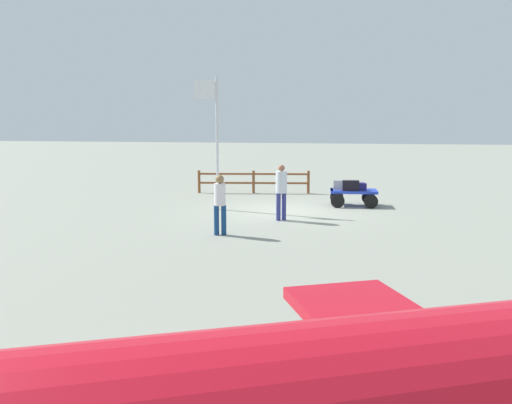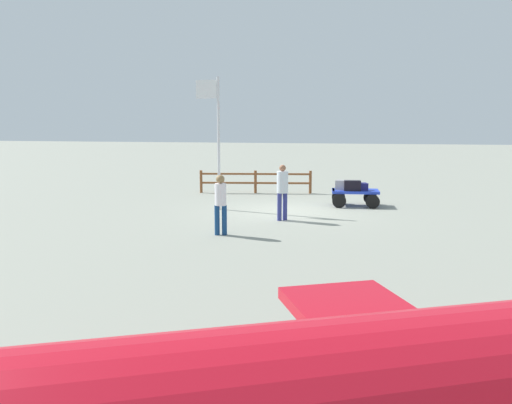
{
  "view_description": "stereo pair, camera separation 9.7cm",
  "coord_description": "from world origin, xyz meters",
  "px_view_note": "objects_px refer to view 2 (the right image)",
  "views": [
    {
      "loc": [
        -2.4,
        17.83,
        3.07
      ],
      "look_at": [
        -0.09,
        6.0,
        1.22
      ],
      "focal_mm": 36.5,
      "sensor_mm": 36.0,
      "label": 1
    },
    {
      "loc": [
        -2.49,
        17.81,
        3.07
      ],
      "look_at": [
        -0.09,
        6.0,
        1.22
      ],
      "focal_mm": 36.5,
      "sensor_mm": 36.0,
      "label": 2
    }
  ],
  "objects_px": {
    "worker_trailing": "(221,201)",
    "worker_lead": "(282,188)",
    "suitcase_navy": "(342,185)",
    "flagpole": "(216,131)",
    "luggage_cart": "(355,195)",
    "suitcase_tan": "(352,186)",
    "suitcase_grey": "(360,187)"
  },
  "relations": [
    {
      "from": "worker_lead",
      "to": "flagpole",
      "type": "xyz_separation_m",
      "value": [
        2.61,
        -1.62,
        1.72
      ]
    },
    {
      "from": "suitcase_navy",
      "to": "suitcase_tan",
      "type": "relative_size",
      "value": 0.84
    },
    {
      "from": "suitcase_navy",
      "to": "worker_trailing",
      "type": "bearing_deg",
      "value": 61.89
    },
    {
      "from": "suitcase_navy",
      "to": "suitcase_tan",
      "type": "bearing_deg",
      "value": 153.83
    },
    {
      "from": "suitcase_tan",
      "to": "worker_trailing",
      "type": "xyz_separation_m",
      "value": [
        3.44,
        5.59,
        0.17
      ]
    },
    {
      "from": "luggage_cart",
      "to": "suitcase_grey",
      "type": "distance_m",
      "value": 0.36
    },
    {
      "from": "suitcase_navy",
      "to": "worker_lead",
      "type": "xyz_separation_m",
      "value": [
        1.75,
        3.28,
        0.26
      ]
    },
    {
      "from": "luggage_cart",
      "to": "worker_lead",
      "type": "bearing_deg",
      "value": 56.86
    },
    {
      "from": "luggage_cart",
      "to": "suitcase_grey",
      "type": "xyz_separation_m",
      "value": [
        -0.19,
        0.04,
        0.31
      ]
    },
    {
      "from": "suitcase_grey",
      "to": "flagpole",
      "type": "relative_size",
      "value": 0.13
    },
    {
      "from": "luggage_cart",
      "to": "suitcase_grey",
      "type": "height_order",
      "value": "suitcase_grey"
    },
    {
      "from": "suitcase_tan",
      "to": "worker_trailing",
      "type": "bearing_deg",
      "value": 58.38
    },
    {
      "from": "suitcase_tan",
      "to": "worker_lead",
      "type": "relative_size",
      "value": 0.35
    },
    {
      "from": "suitcase_grey",
      "to": "worker_lead",
      "type": "relative_size",
      "value": 0.34
    },
    {
      "from": "luggage_cart",
      "to": "flagpole",
      "type": "bearing_deg",
      "value": 19.91
    },
    {
      "from": "worker_lead",
      "to": "suitcase_tan",
      "type": "bearing_deg",
      "value": -124.14
    },
    {
      "from": "luggage_cart",
      "to": "worker_lead",
      "type": "height_order",
      "value": "worker_lead"
    },
    {
      "from": "suitcase_grey",
      "to": "worker_trailing",
      "type": "bearing_deg",
      "value": 57.32
    },
    {
      "from": "suitcase_grey",
      "to": "suitcase_tan",
      "type": "xyz_separation_m",
      "value": [
        0.28,
        0.22,
        0.05
      ]
    },
    {
      "from": "suitcase_grey",
      "to": "flagpole",
      "type": "height_order",
      "value": "flagpole"
    },
    {
      "from": "suitcase_navy",
      "to": "flagpole",
      "type": "xyz_separation_m",
      "value": [
        4.36,
        1.66,
        1.98
      ]
    },
    {
      "from": "suitcase_tan",
      "to": "suitcase_grey",
      "type": "bearing_deg",
      "value": -142.48
    },
    {
      "from": "suitcase_navy",
      "to": "flagpole",
      "type": "bearing_deg",
      "value": 20.83
    },
    {
      "from": "worker_trailing",
      "to": "worker_lead",
      "type": "bearing_deg",
      "value": -118.26
    },
    {
      "from": "luggage_cart",
      "to": "suitcase_tan",
      "type": "bearing_deg",
      "value": 70.65
    },
    {
      "from": "luggage_cart",
      "to": "suitcase_navy",
      "type": "xyz_separation_m",
      "value": [
        0.45,
        0.08,
        0.35
      ]
    },
    {
      "from": "suitcase_navy",
      "to": "flagpole",
      "type": "relative_size",
      "value": 0.11
    },
    {
      "from": "luggage_cart",
      "to": "suitcase_tan",
      "type": "height_order",
      "value": "suitcase_tan"
    },
    {
      "from": "worker_trailing",
      "to": "suitcase_grey",
      "type": "bearing_deg",
      "value": -122.68
    },
    {
      "from": "luggage_cart",
      "to": "suitcase_tan",
      "type": "distance_m",
      "value": 0.45
    },
    {
      "from": "suitcase_navy",
      "to": "worker_trailing",
      "type": "relative_size",
      "value": 0.31
    },
    {
      "from": "luggage_cart",
      "to": "worker_trailing",
      "type": "height_order",
      "value": "worker_trailing"
    }
  ]
}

